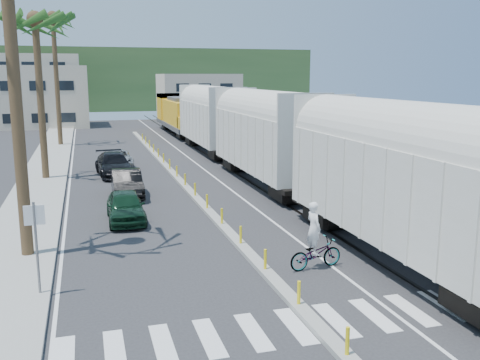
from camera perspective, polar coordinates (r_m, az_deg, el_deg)
name	(u,v)px	position (r m, az deg, el deg)	size (l,w,h in m)	color
ground	(286,295)	(16.98, 4.94, -12.16)	(140.00, 140.00, 0.00)	#28282B
sidewalk	(46,171)	(40.16, -20.01, 0.90)	(3.00, 90.00, 0.15)	gray
rails	(220,158)	(44.35, -2.10, 2.41)	(1.56, 100.00, 0.06)	black
median	(177,177)	(35.57, -6.73, 0.28)	(0.45, 60.00, 0.85)	gray
crosswalk	(312,323)	(15.30, 7.73, -14.92)	(14.00, 2.20, 0.01)	silver
lane_markings	(137,168)	(40.24, -10.96, 1.28)	(9.42, 90.00, 0.01)	silver
freight_train	(239,129)	(38.76, -0.14, 5.45)	(3.00, 60.94, 5.85)	beige
palm_trees	(38,9)	(37.52, -20.71, 16.67)	(3.50, 37.20, 13.75)	brown
street_sign	(36,235)	(17.25, -20.95, -5.54)	(0.60, 0.08, 3.00)	slate
buildings	(77,91)	(86.21, -16.96, 9.02)	(38.00, 27.00, 10.00)	#B8A892
hillside	(110,79)	(114.67, -13.65, 10.39)	(80.00, 20.00, 12.00)	#385628
car_lead	(126,206)	(25.46, -12.11, -2.77)	(1.72, 4.20, 1.42)	black
car_second	(127,183)	(30.65, -11.97, -0.36)	(1.60, 4.56, 1.50)	black
car_third	(114,164)	(37.34, -13.31, 1.62)	(2.56, 5.42, 1.53)	black
car_rear	(118,158)	(41.41, -12.86, 2.31)	(2.12, 4.34, 1.19)	#ADB0B3
cyclist	(315,247)	(19.05, 8.02, -7.14)	(1.33, 2.26, 2.42)	#9EA0A5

